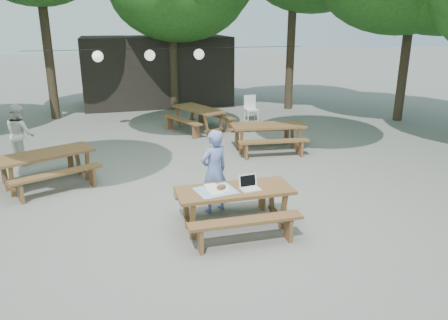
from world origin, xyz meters
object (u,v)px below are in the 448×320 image
object	(u,v)px
picnic_table_nw	(47,169)
woman	(214,171)
main_picnic_table	(234,208)
second_person	(20,134)
plastic_chair	(251,114)

from	to	relation	value
picnic_table_nw	woman	bearing A→B (deg)	-58.84
main_picnic_table	woman	bearing A→B (deg)	100.86
woman	second_person	bearing A→B (deg)	-67.67
main_picnic_table	plastic_chair	world-z (taller)	plastic_chair
picnic_table_nw	woman	xyz separation A→B (m)	(3.24, -2.25, 0.41)
second_person	plastic_chair	xyz separation A→B (m)	(7.15, 2.98, -0.50)
main_picnic_table	woman	distance (m)	0.94
picnic_table_nw	plastic_chair	bearing A→B (deg)	13.36
main_picnic_table	plastic_chair	size ratio (longest dim) A/B	2.22
main_picnic_table	picnic_table_nw	distance (m)	4.59
picnic_table_nw	plastic_chair	xyz separation A→B (m)	(6.36, 4.87, -0.13)
picnic_table_nw	woman	size ratio (longest dim) A/B	1.49
main_picnic_table	picnic_table_nw	world-z (taller)	same
main_picnic_table	woman	xyz separation A→B (m)	(-0.16, 0.83, 0.41)
main_picnic_table	plastic_chair	bearing A→B (deg)	69.55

